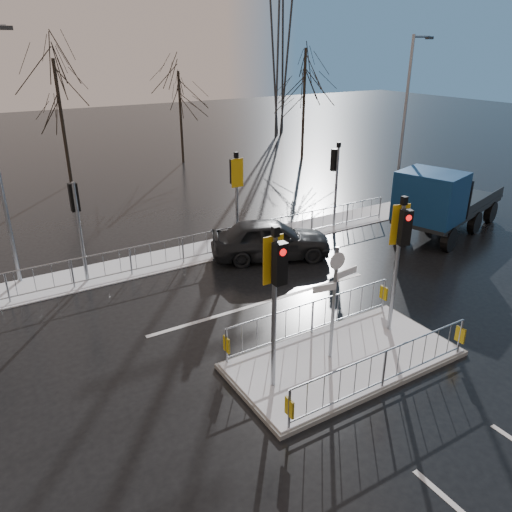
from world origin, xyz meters
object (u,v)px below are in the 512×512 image
traffic_island (344,349)px  street_lamp_right (405,120)px  flatbed_truck (438,202)px  car_far_lane (271,239)px

traffic_island → street_lamp_right: 14.14m
flatbed_truck → street_lamp_right: (1.41, 3.58, 2.79)m
traffic_island → flatbed_truck: size_ratio=0.87×
traffic_island → street_lamp_right: street_lamp_right is taller
car_far_lane → street_lamp_right: size_ratio=0.57×
car_far_lane → flatbed_truck: bearing=-82.1°
car_far_lane → street_lamp_right: 9.39m
street_lamp_right → car_far_lane: bearing=-168.3°
traffic_island → flatbed_truck: traffic_island is taller
street_lamp_right → traffic_island: bearing=-141.3°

